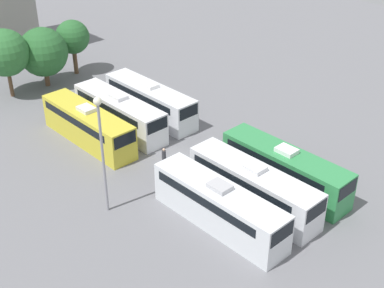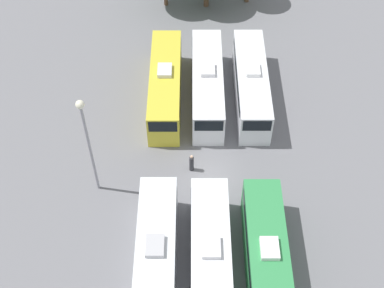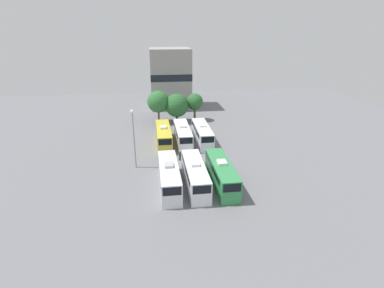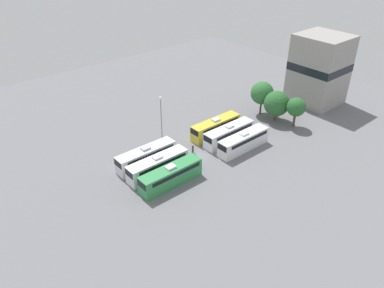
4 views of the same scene
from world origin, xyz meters
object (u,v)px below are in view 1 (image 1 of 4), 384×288
(light_pole, at_px, (101,139))
(tree_0, at_px, (5,53))
(tree_2, at_px, (72,37))
(bus_3, at_px, (88,125))
(tree_1, at_px, (43,52))
(worker_person, at_px, (164,158))
(bus_5, at_px, (150,100))
(bus_4, at_px, (119,112))
(bus_2, at_px, (284,168))
(bus_0, at_px, (219,205))
(bus_1, at_px, (253,186))

(light_pole, bearing_deg, tree_0, 79.39)
(light_pole, bearing_deg, tree_2, 61.99)
(bus_3, xyz_separation_m, tree_1, (3.81, 14.01, 2.23))
(tree_0, bearing_deg, worker_person, -83.01)
(bus_5, bearing_deg, bus_4, -179.89)
(tree_0, bearing_deg, tree_2, 4.28)
(bus_3, distance_m, worker_person, 8.37)
(bus_2, distance_m, bus_3, 18.45)
(bus_0, relative_size, tree_1, 1.68)
(bus_4, distance_m, light_pole, 13.82)
(bus_1, bearing_deg, tree_2, 81.74)
(bus_0, relative_size, bus_2, 1.00)
(light_pole, bearing_deg, bus_4, 49.00)
(bus_1, height_order, tree_0, tree_0)
(bus_5, relative_size, worker_person, 6.50)
(bus_0, relative_size, tree_2, 1.75)
(bus_4, bearing_deg, worker_person, -99.65)
(bus_1, xyz_separation_m, bus_3, (-3.55, 16.87, 0.00))
(bus_5, height_order, tree_2, tree_2)
(light_pole, xyz_separation_m, tree_0, (4.48, 23.94, -1.30))
(bus_0, xyz_separation_m, bus_5, (7.55, 16.87, 0.00))
(bus_1, xyz_separation_m, bus_4, (0.10, 16.96, 0.00))
(bus_0, bearing_deg, bus_3, 89.75)
(bus_2, bearing_deg, bus_3, 113.28)
(light_pole, relative_size, tree_0, 1.27)
(bus_0, distance_m, tree_2, 32.75)
(bus_0, bearing_deg, worker_person, 74.99)
(tree_1, relative_size, tree_2, 1.04)
(bus_5, relative_size, tree_0, 1.51)
(bus_2, distance_m, bus_4, 17.42)
(bus_0, xyz_separation_m, bus_1, (3.63, -0.10, 0.00))
(tree_0, bearing_deg, light_pole, -100.61)
(light_pole, distance_m, tree_1, 25.43)
(bus_2, relative_size, light_pole, 1.19)
(worker_person, relative_size, light_pole, 0.18)
(bus_2, distance_m, worker_person, 10.30)
(bus_1, height_order, worker_person, bus_1)
(bus_0, distance_m, bus_5, 18.48)
(bus_0, bearing_deg, light_pole, 124.73)
(bus_1, xyz_separation_m, light_pole, (-8.48, 7.09, 4.49))
(light_pole, distance_m, tree_2, 27.91)
(bus_2, height_order, bus_4, same)
(bus_0, relative_size, bus_1, 1.00)
(bus_3, height_order, bus_5, same)
(bus_2, height_order, light_pole, light_pole)
(worker_person, bearing_deg, bus_2, -60.73)
(tree_2, bearing_deg, tree_1, -169.48)
(bus_3, relative_size, tree_1, 1.68)
(bus_0, xyz_separation_m, tree_2, (8.23, 31.58, 2.71))
(bus_1, bearing_deg, bus_4, 89.66)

